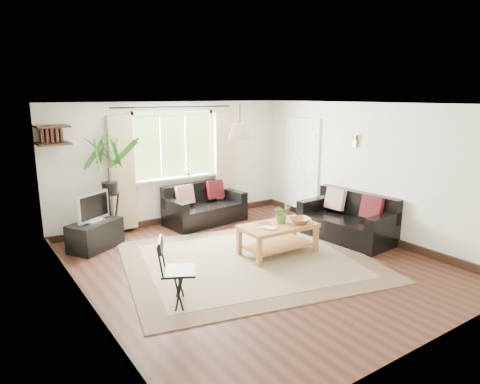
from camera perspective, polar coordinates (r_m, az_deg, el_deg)
floor at (r=6.65m, az=1.96°, el=-9.50°), size 5.50×5.50×0.00m
ceiling at (r=6.15m, az=2.14°, el=11.66°), size 5.50×5.50×0.00m
wall_back at (r=8.63m, az=-8.82°, el=3.85°), size 5.00×0.02×2.40m
wall_front at (r=4.46m, az=23.50°, el=-5.58°), size 5.00×0.02×2.40m
wall_left at (r=5.26m, az=-20.56°, el=-2.61°), size 0.02×5.50×2.40m
wall_right at (r=8.00m, az=16.68°, el=2.76°), size 0.02×5.50×2.40m
rug at (r=6.73m, az=1.16°, el=-9.12°), size 4.30×3.91×0.02m
window at (r=8.54m, az=-8.78°, el=6.13°), size 2.50×0.16×2.16m
door at (r=9.16m, az=8.26°, el=3.12°), size 0.06×0.96×2.06m
corner_shelf at (r=7.61m, az=-23.73°, el=6.97°), size 0.50×0.50×0.34m
pendant_lamp at (r=6.49m, az=0.00°, el=8.64°), size 0.36×0.36×0.54m
wall_sconce at (r=8.07m, az=14.96°, el=6.82°), size 0.12×0.12×0.28m
sofa_back at (r=8.60m, az=-4.66°, el=-1.72°), size 1.65×0.95×0.74m
sofa_right at (r=7.83m, az=14.00°, el=-3.38°), size 1.72×0.97×0.78m
coffee_table at (r=6.96m, az=5.06°, el=-6.30°), size 1.24×0.71×0.50m
table_plant at (r=6.95m, az=5.58°, el=-2.79°), size 0.33×0.30×0.33m
bowl at (r=7.00m, az=7.97°, el=-3.76°), size 0.41×0.41×0.08m
book_a at (r=6.62m, az=3.54°, el=-4.93°), size 0.26×0.29×0.02m
book_b at (r=6.85m, az=2.80°, el=-4.31°), size 0.20×0.24×0.02m
tv_stand at (r=7.58m, az=-18.73°, el=-5.45°), size 1.00×0.87×0.47m
tv at (r=7.45m, az=-19.00°, el=-1.84°), size 0.69×0.54×0.52m
palm_stand at (r=7.78m, az=-16.94°, el=0.37°), size 0.72×0.72×1.84m
folding_chair at (r=5.31m, az=-8.17°, el=-10.54°), size 0.60×0.60×0.86m
sill_plant at (r=8.65m, az=-6.95°, el=3.02°), size 0.14×0.10×0.27m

